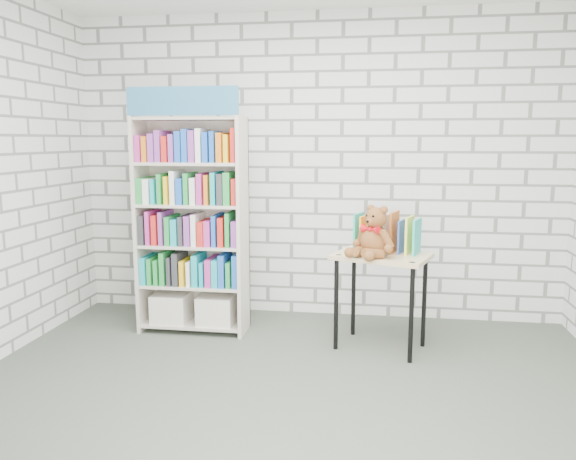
# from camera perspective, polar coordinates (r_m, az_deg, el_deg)

# --- Properties ---
(ground) EXTENTS (4.50, 4.50, 0.00)m
(ground) POSITION_cam_1_polar(r_m,az_deg,el_deg) (3.65, -0.58, -17.77)
(ground) COLOR #424A3F
(ground) RESTS_ON ground
(room_shell) EXTENTS (4.52, 4.02, 2.81)m
(room_shell) POSITION_cam_1_polar(r_m,az_deg,el_deg) (3.26, -0.64, 11.43)
(room_shell) COLOR silver
(room_shell) RESTS_ON ground
(bookshelf) EXTENTS (0.92, 0.36, 2.07)m
(bookshelf) POSITION_cam_1_polar(r_m,az_deg,el_deg) (4.87, -9.70, 0.65)
(bookshelf) COLOR beige
(bookshelf) RESTS_ON ground
(display_table) EXTENTS (0.83, 0.70, 0.77)m
(display_table) POSITION_cam_1_polar(r_m,az_deg,el_deg) (4.49, 9.47, -3.78)
(display_table) COLOR #CDB67B
(display_table) RESTS_ON ground
(table_books) EXTENTS (0.54, 0.37, 0.30)m
(table_books) POSITION_cam_1_polar(r_m,az_deg,el_deg) (4.55, 10.00, -0.34)
(table_books) COLOR #29B3A4
(table_books) RESTS_ON display_table
(teddy_bear) EXTENTS (0.38, 0.38, 0.40)m
(teddy_bear) POSITION_cam_1_polar(r_m,az_deg,el_deg) (4.34, 8.71, -0.62)
(teddy_bear) COLOR brown
(teddy_bear) RESTS_ON display_table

